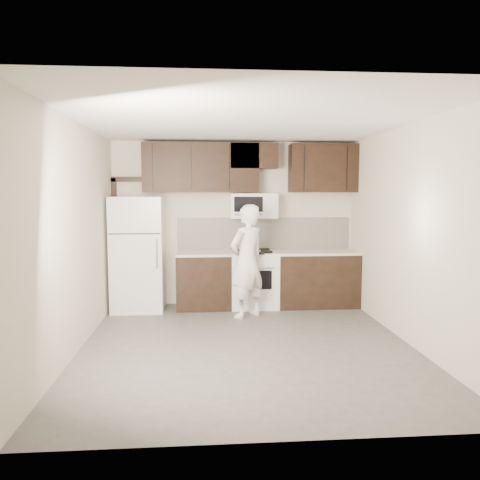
{
  "coord_description": "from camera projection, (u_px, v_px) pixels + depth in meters",
  "views": [
    {
      "loc": [
        -0.52,
        -5.55,
        1.85
      ],
      "look_at": [
        -0.01,
        0.9,
        1.21
      ],
      "focal_mm": 35.0,
      "sensor_mm": 36.0,
      "label": 1
    }
  ],
  "objects": [
    {
      "name": "floor",
      "position": [
        247.0,
        345.0,
        5.73
      ],
      "size": [
        4.5,
        4.5,
        0.0
      ],
      "primitive_type": "plane",
      "color": "#4B4846",
      "rests_on": "ground"
    },
    {
      "name": "back_wall",
      "position": [
        234.0,
        224.0,
        7.82
      ],
      "size": [
        4.0,
        0.0,
        4.0
      ],
      "primitive_type": "plane",
      "rotation": [
        1.57,
        0.0,
        0.0
      ],
      "color": "beige",
      "rests_on": "ground"
    },
    {
      "name": "ceiling",
      "position": [
        247.0,
        121.0,
        5.46
      ],
      "size": [
        4.5,
        4.5,
        0.0
      ],
      "primitive_type": "plane",
      "rotation": [
        3.14,
        0.0,
        0.0
      ],
      "color": "white",
      "rests_on": "back_wall"
    },
    {
      "name": "counter_run",
      "position": [
        272.0,
        279.0,
        7.65
      ],
      "size": [
        2.95,
        0.64,
        0.91
      ],
      "color": "black",
      "rests_on": "floor"
    },
    {
      "name": "stove",
      "position": [
        254.0,
        279.0,
        7.63
      ],
      "size": [
        0.76,
        0.66,
        0.94
      ],
      "color": "silver",
      "rests_on": "floor"
    },
    {
      "name": "backsplash",
      "position": [
        264.0,
        233.0,
        7.87
      ],
      "size": [
        2.9,
        0.02,
        0.54
      ],
      "primitive_type": "cube",
      "color": "silver",
      "rests_on": "counter_run"
    },
    {
      "name": "upper_cabinets",
      "position": [
        248.0,
        167.0,
        7.57
      ],
      "size": [
        3.48,
        0.35,
        0.78
      ],
      "color": "black",
      "rests_on": "back_wall"
    },
    {
      "name": "microwave",
      "position": [
        253.0,
        206.0,
        7.63
      ],
      "size": [
        0.76,
        0.42,
        0.4
      ],
      "color": "silver",
      "rests_on": "upper_cabinets"
    },
    {
      "name": "refrigerator",
      "position": [
        138.0,
        254.0,
        7.39
      ],
      "size": [
        0.8,
        0.76,
        1.8
      ],
      "color": "silver",
      "rests_on": "floor"
    },
    {
      "name": "door_trim",
      "position": [
        118.0,
        230.0,
        7.64
      ],
      "size": [
        0.5,
        0.08,
        2.12
      ],
      "color": "black",
      "rests_on": "floor"
    },
    {
      "name": "saucepan",
      "position": [
        242.0,
        246.0,
        7.71
      ],
      "size": [
        0.33,
        0.19,
        0.18
      ],
      "color": "silver",
      "rests_on": "stove"
    },
    {
      "name": "baking_tray",
      "position": [
        252.0,
        252.0,
        7.41
      ],
      "size": [
        0.52,
        0.45,
        0.02
      ],
      "primitive_type": "cube",
      "rotation": [
        0.0,
        0.0,
        -0.31
      ],
      "color": "black",
      "rests_on": "counter_run"
    },
    {
      "name": "pizza",
      "position": [
        252.0,
        251.0,
        7.41
      ],
      "size": [
        0.37,
        0.37,
        0.02
      ],
      "primitive_type": "cylinder",
      "rotation": [
        0.0,
        0.0,
        -0.31
      ],
      "color": "tan",
      "rests_on": "baking_tray"
    },
    {
      "name": "person",
      "position": [
        247.0,
        261.0,
        6.97
      ],
      "size": [
        0.74,
        0.7,
        1.69
      ],
      "primitive_type": "imported",
      "rotation": [
        0.0,
        0.0,
        3.8
      ],
      "color": "white",
      "rests_on": "floor"
    }
  ]
}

